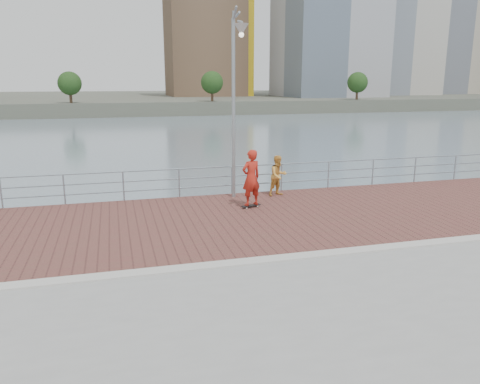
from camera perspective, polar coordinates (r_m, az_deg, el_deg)
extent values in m
plane|color=slate|center=(12.52, 2.51, -16.99)|extent=(400.00, 400.00, 0.00)
cube|color=brown|center=(14.90, -1.62, -3.44)|extent=(40.00, 6.80, 0.02)
cube|color=#B7B5AD|center=(11.62, 2.61, -8.33)|extent=(40.00, 0.40, 0.06)
cube|color=#4C5142|center=(132.90, -14.01, 10.88)|extent=(320.00, 95.00, 2.50)
cylinder|color=#8C9EA8|center=(18.09, -27.11, -0.14)|extent=(0.06, 0.06, 1.10)
cylinder|color=#8C9EA8|center=(17.77, -20.64, 0.26)|extent=(0.06, 0.06, 1.10)
cylinder|color=#8C9EA8|center=(17.68, -14.02, 0.67)|extent=(0.06, 0.06, 1.10)
cylinder|color=#8C9EA8|center=(17.83, -7.42, 1.06)|extent=(0.06, 0.06, 1.10)
cylinder|color=#8C9EA8|center=(18.21, -1.01, 1.44)|extent=(0.06, 0.06, 1.10)
cylinder|color=#8C9EA8|center=(18.80, 5.07, 1.77)|extent=(0.06, 0.06, 1.10)
cylinder|color=#8C9EA8|center=(19.60, 10.71, 2.07)|extent=(0.06, 0.06, 1.10)
cylinder|color=#8C9EA8|center=(20.57, 15.87, 2.32)|extent=(0.06, 0.06, 1.10)
cylinder|color=#8C9EA8|center=(21.69, 20.54, 2.53)|extent=(0.06, 0.06, 1.10)
cylinder|color=#8C9EA8|center=(22.94, 24.72, 2.71)|extent=(0.06, 0.06, 1.10)
cylinder|color=#8C9EA8|center=(17.88, -4.21, 2.98)|extent=(39.00, 0.05, 0.05)
cylinder|color=#8C9EA8|center=(17.95, -4.19, 1.80)|extent=(39.00, 0.05, 0.05)
cylinder|color=#8C9EA8|center=(18.03, -4.17, 0.67)|extent=(39.00, 0.05, 0.05)
cylinder|color=gray|center=(17.35, -0.80, 9.78)|extent=(0.13, 0.13, 6.46)
cylinder|color=gray|center=(16.92, -0.35, 20.65)|extent=(0.08, 1.08, 0.08)
cone|color=#B2B2AD|center=(16.38, 0.17, 20.13)|extent=(0.47, 0.47, 0.38)
cube|color=black|center=(16.32, 1.35, -1.65)|extent=(0.73, 0.38, 0.03)
cylinder|color=beige|center=(16.16, 0.79, -1.96)|extent=(0.06, 0.05, 0.05)
cylinder|color=beige|center=(16.40, 2.14, -1.73)|extent=(0.06, 0.05, 0.05)
cylinder|color=beige|center=(16.26, 0.55, -1.85)|extent=(0.06, 0.05, 0.05)
cylinder|color=beige|center=(16.50, 1.89, -1.63)|extent=(0.06, 0.05, 0.05)
imported|color=red|center=(16.09, 1.37, 1.76)|extent=(0.81, 0.65, 1.95)
imported|color=gold|center=(17.93, 4.69, 2.01)|extent=(0.89, 0.78, 1.55)
cube|color=brown|center=(123.00, -4.44, 18.54)|extent=(18.00, 18.00, 29.64)
cube|color=#ADA38E|center=(160.84, 24.30, 20.40)|extent=(24.00, 22.00, 52.74)
cylinder|color=#473323|center=(87.55, -19.96, 11.18)|extent=(0.50, 0.50, 3.12)
sphere|color=#193814|center=(87.52, -20.06, 12.34)|extent=(4.01, 4.01, 4.01)
cylinder|color=#473323|center=(89.20, -3.42, 12.01)|extent=(0.50, 0.50, 3.23)
sphere|color=#193814|center=(89.17, -3.43, 13.19)|extent=(4.15, 4.15, 4.15)
cylinder|color=#473323|center=(99.78, 14.07, 11.78)|extent=(0.50, 0.50, 3.20)
sphere|color=#193814|center=(99.76, 14.13, 12.83)|extent=(4.12, 4.12, 4.12)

